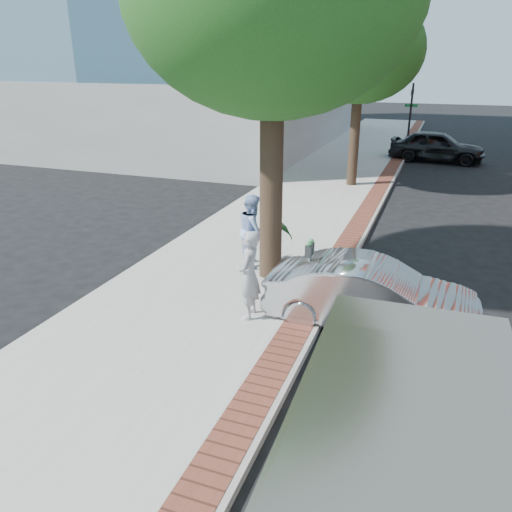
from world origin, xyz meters
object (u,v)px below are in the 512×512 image
at_px(person_officer, 253,230).
at_px(parking_meter, 309,260).
at_px(sedan_silver, 371,295).
at_px(bg_car, 437,146).
at_px(person_gray, 249,275).
at_px(person_green, 274,237).
at_px(van, 400,497).

bearing_deg(person_officer, parking_meter, -154.53).
distance_m(person_officer, sedan_silver, 3.75).
height_order(sedan_silver, bg_car, bg_car).
bearing_deg(person_gray, person_green, -178.60).
bearing_deg(person_officer, bg_car, -33.27).
bearing_deg(person_green, person_officer, -15.85).
xyz_separation_m(person_gray, person_officer, (-0.92, 2.64, -0.01)).
distance_m(parking_meter, van, 5.79).
relative_size(person_officer, van, 0.31).
relative_size(person_officer, bg_car, 0.38).
xyz_separation_m(parking_meter, bg_car, (1.90, 18.79, -0.40)).
height_order(person_green, bg_car, person_green).
bearing_deg(person_green, van, 102.44).
relative_size(person_gray, person_officer, 1.01).
height_order(person_gray, van, van).
bearing_deg(sedan_silver, person_officer, 59.16).
relative_size(person_gray, bg_car, 0.38).
relative_size(parking_meter, person_green, 0.96).
xyz_separation_m(parking_meter, person_gray, (-0.99, -0.81, -0.16)).
distance_m(person_green, bg_car, 17.27).
bearing_deg(van, person_green, 115.30).
height_order(bg_car, van, van).
xyz_separation_m(person_green, bg_car, (3.26, 16.96, -0.11)).
distance_m(parking_meter, bg_car, 18.89).
bearing_deg(person_gray, person_officer, -167.50).
bearing_deg(person_officer, person_gray, 178.61).
distance_m(person_officer, van, 8.30).
bearing_deg(sedan_silver, van, -168.88).
relative_size(person_green, bg_car, 0.32).
xyz_separation_m(parking_meter, van, (2.28, -5.33, -0.07)).
relative_size(bg_car, van, 0.83).
xyz_separation_m(person_green, sedan_silver, (2.65, -1.92, -0.24)).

